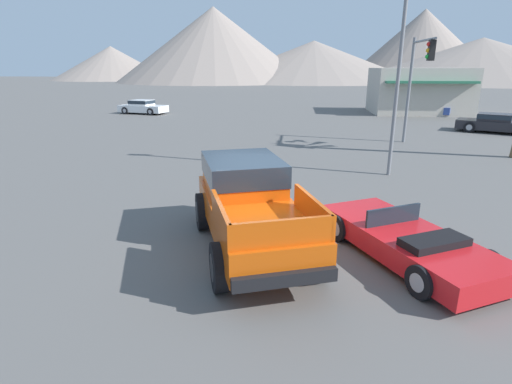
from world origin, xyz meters
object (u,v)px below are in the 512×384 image
Objects in this scene: red_convertible_car at (407,241)px; traffic_light_main at (418,71)px; orange_pickup_truck at (248,199)px; parked_car_dark at (495,123)px; parked_car_white at (143,107)px; street_lamp_post at (402,36)px; parked_car_blue at (442,108)px.

traffic_light_main reaches higher than red_convertible_car.
orange_pickup_truck is 1.15× the size of parked_car_dark.
street_lamp_post reaches higher than parked_car_white.
parked_car_blue is 0.84× the size of traffic_light_main.
street_lamp_post is (4.73, 6.86, 3.95)m from orange_pickup_truck.
street_lamp_post is (-9.28, -21.84, 4.49)m from parked_car_blue.
orange_pickup_truck is at bearing -9.90° from parked_car_dark.
street_lamp_post reaches higher than parked_car_blue.
orange_pickup_truck is 9.22m from street_lamp_post.
parked_car_dark is at bearing 128.96° from traffic_light_main.
traffic_light_main reaches higher than parked_car_white.
parked_car_blue is (14.01, 28.70, -0.53)m from orange_pickup_truck.
orange_pickup_truck is 1.22× the size of parked_car_white.
orange_pickup_truck is 1.01× the size of traffic_light_main.
street_lamp_post is at bearing 93.80° from parked_car_blue.
orange_pickup_truck is at bearing 145.76° from red_convertible_car.
parked_car_dark reaches higher than parked_car_blue.
parked_car_blue is (26.60, 2.19, -0.03)m from parked_car_white.
orange_pickup_truck is 29.35m from parked_car_white.
parked_car_blue is at bearing 108.81° from parked_car_white.
parked_car_white is 24.15m from traffic_light_main.
orange_pickup_truck is 3.62m from red_convertible_car.
orange_pickup_truck reaches higher than parked_car_blue.
orange_pickup_truck is 1.19× the size of red_convertible_car.
parked_car_blue is at bearing -154.22° from parked_car_dark.
parked_car_white is (-12.59, 26.51, -0.50)m from orange_pickup_truck.
parked_car_dark is 0.88× the size of traffic_light_main.
parked_car_dark is at bearing 115.56° from parked_car_blue.
parked_car_dark is at bearing 34.31° from orange_pickup_truck.
street_lamp_post is (-2.39, -6.07, 1.24)m from traffic_light_main.
traffic_light_main is (7.12, 12.93, 2.72)m from orange_pickup_truck.
street_lamp_post is at bearing 36.70° from orange_pickup_truck.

